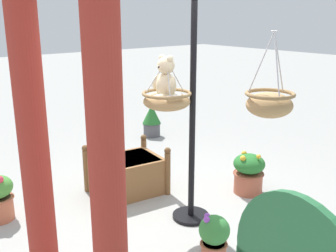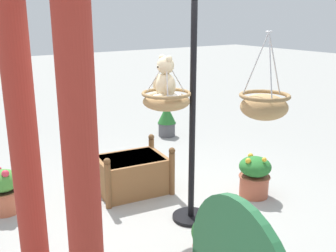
{
  "view_description": "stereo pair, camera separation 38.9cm",
  "coord_description": "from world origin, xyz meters",
  "px_view_note": "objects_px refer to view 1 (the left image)",
  "views": [
    {
      "loc": [
        -3.34,
        2.74,
        2.37
      ],
      "look_at": [
        -0.02,
        0.03,
        1.15
      ],
      "focal_mm": 42.38,
      "sensor_mm": 36.0,
      "label": 1
    },
    {
      "loc": [
        -3.58,
        2.43,
        2.37
      ],
      "look_at": [
        -0.02,
        0.03,
        1.15
      ],
      "focal_mm": 42.38,
      "sensor_mm": 36.0,
      "label": 2
    }
  ],
  "objects_px": {
    "teddy_bear": "(165,81)",
    "greenhouse_pillar_left": "(33,135)",
    "hanging_basket_with_teddy": "(167,100)",
    "wooden_planter_box": "(127,174)",
    "greenhouse_pillar_right": "(108,182)",
    "potted_plant_bushy_green": "(152,120)",
    "hanging_basket_left_high": "(269,103)",
    "display_pole_central": "(192,151)",
    "potted_plant_flowering_red": "(249,173)",
    "potted_plant_small_succulent": "(214,236)"
  },
  "relations": [
    {
      "from": "hanging_basket_left_high",
      "to": "wooden_planter_box",
      "type": "relative_size",
      "value": 0.74
    },
    {
      "from": "hanging_basket_left_high",
      "to": "potted_plant_bushy_green",
      "type": "relative_size",
      "value": 1.22
    },
    {
      "from": "display_pole_central",
      "to": "greenhouse_pillar_left",
      "type": "height_order",
      "value": "greenhouse_pillar_left"
    },
    {
      "from": "display_pole_central",
      "to": "greenhouse_pillar_right",
      "type": "height_order",
      "value": "greenhouse_pillar_right"
    },
    {
      "from": "greenhouse_pillar_left",
      "to": "potted_plant_flowering_red",
      "type": "relative_size",
      "value": 5.07
    },
    {
      "from": "display_pole_central",
      "to": "wooden_planter_box",
      "type": "distance_m",
      "value": 1.23
    },
    {
      "from": "hanging_basket_left_high",
      "to": "greenhouse_pillar_left",
      "type": "xyz_separation_m",
      "value": [
        0.8,
        1.94,
        -0.12
      ]
    },
    {
      "from": "greenhouse_pillar_right",
      "to": "potted_plant_bushy_green",
      "type": "distance_m",
      "value": 5.33
    },
    {
      "from": "potted_plant_flowering_red",
      "to": "potted_plant_small_succulent",
      "type": "distance_m",
      "value": 1.64
    },
    {
      "from": "hanging_basket_with_teddy",
      "to": "greenhouse_pillar_right",
      "type": "distance_m",
      "value": 1.94
    },
    {
      "from": "greenhouse_pillar_right",
      "to": "potted_plant_bushy_green",
      "type": "bearing_deg",
      "value": -39.96
    },
    {
      "from": "teddy_bear",
      "to": "hanging_basket_left_high",
      "type": "bearing_deg",
      "value": -163.13
    },
    {
      "from": "hanging_basket_left_high",
      "to": "potted_plant_flowering_red",
      "type": "relative_size",
      "value": 1.34
    },
    {
      "from": "hanging_basket_left_high",
      "to": "potted_plant_bushy_green",
      "type": "bearing_deg",
      "value": -21.74
    },
    {
      "from": "teddy_bear",
      "to": "greenhouse_pillar_right",
      "type": "height_order",
      "value": "greenhouse_pillar_right"
    },
    {
      "from": "display_pole_central",
      "to": "hanging_basket_left_high",
      "type": "height_order",
      "value": "display_pole_central"
    },
    {
      "from": "greenhouse_pillar_right",
      "to": "hanging_basket_with_teddy",
      "type": "bearing_deg",
      "value": -50.44
    },
    {
      "from": "teddy_bear",
      "to": "potted_plant_small_succulent",
      "type": "xyz_separation_m",
      "value": [
        -0.9,
        0.1,
        -1.43
      ]
    },
    {
      "from": "teddy_bear",
      "to": "greenhouse_pillar_left",
      "type": "bearing_deg",
      "value": 101.25
    },
    {
      "from": "hanging_basket_with_teddy",
      "to": "potted_plant_bushy_green",
      "type": "relative_size",
      "value": 0.85
    },
    {
      "from": "hanging_basket_with_teddy",
      "to": "greenhouse_pillar_left",
      "type": "bearing_deg",
      "value": 101.09
    },
    {
      "from": "potted_plant_flowering_red",
      "to": "greenhouse_pillar_right",
      "type": "bearing_deg",
      "value": 111.38
    },
    {
      "from": "display_pole_central",
      "to": "hanging_basket_with_teddy",
      "type": "bearing_deg",
      "value": 59.04
    },
    {
      "from": "hanging_basket_with_teddy",
      "to": "teddy_bear",
      "type": "bearing_deg",
      "value": 90.0
    },
    {
      "from": "potted_plant_flowering_red",
      "to": "potted_plant_bushy_green",
      "type": "height_order",
      "value": "potted_plant_bushy_green"
    },
    {
      "from": "display_pole_central",
      "to": "hanging_basket_left_high",
      "type": "relative_size",
      "value": 3.35
    },
    {
      "from": "potted_plant_flowering_red",
      "to": "potted_plant_bushy_green",
      "type": "xyz_separation_m",
      "value": [
        2.91,
        -0.55,
        0.04
      ]
    },
    {
      "from": "potted_plant_small_succulent",
      "to": "hanging_basket_left_high",
      "type": "bearing_deg",
      "value": -116.95
    },
    {
      "from": "wooden_planter_box",
      "to": "teddy_bear",
      "type": "bearing_deg",
      "value": 175.95
    },
    {
      "from": "hanging_basket_with_teddy",
      "to": "greenhouse_pillar_right",
      "type": "bearing_deg",
      "value": 129.56
    },
    {
      "from": "hanging_basket_left_high",
      "to": "greenhouse_pillar_left",
      "type": "bearing_deg",
      "value": 67.47
    },
    {
      "from": "greenhouse_pillar_left",
      "to": "potted_plant_small_succulent",
      "type": "bearing_deg",
      "value": -111.17
    },
    {
      "from": "teddy_bear",
      "to": "greenhouse_pillar_left",
      "type": "distance_m",
      "value": 1.64
    },
    {
      "from": "greenhouse_pillar_right",
      "to": "potted_plant_small_succulent",
      "type": "xyz_separation_m",
      "value": [
        0.34,
        -1.37,
        -1.08
      ]
    },
    {
      "from": "greenhouse_pillar_right",
      "to": "potted_plant_flowering_red",
      "type": "bearing_deg",
      "value": -68.62
    },
    {
      "from": "greenhouse_pillar_left",
      "to": "greenhouse_pillar_right",
      "type": "relative_size",
      "value": 1.09
    },
    {
      "from": "teddy_bear",
      "to": "potted_plant_bushy_green",
      "type": "xyz_separation_m",
      "value": [
        2.78,
        -1.9,
        -1.34
      ]
    },
    {
      "from": "potted_plant_flowering_red",
      "to": "greenhouse_pillar_left",
      "type": "bearing_deg",
      "value": 93.67
    },
    {
      "from": "display_pole_central",
      "to": "hanging_basket_left_high",
      "type": "xyz_separation_m",
      "value": [
        -0.97,
        -0.07,
        0.72
      ]
    },
    {
      "from": "display_pole_central",
      "to": "potted_plant_flowering_red",
      "type": "height_order",
      "value": "display_pole_central"
    },
    {
      "from": "teddy_bear",
      "to": "greenhouse_pillar_left",
      "type": "height_order",
      "value": "greenhouse_pillar_left"
    },
    {
      "from": "hanging_basket_with_teddy",
      "to": "greenhouse_pillar_left",
      "type": "relative_size",
      "value": 0.18
    },
    {
      "from": "hanging_basket_with_teddy",
      "to": "potted_plant_small_succulent",
      "type": "xyz_separation_m",
      "value": [
        -0.9,
        0.12,
        -1.21
      ]
    },
    {
      "from": "hanging_basket_with_teddy",
      "to": "teddy_bear",
      "type": "distance_m",
      "value": 0.21
    },
    {
      "from": "potted_plant_bushy_green",
      "to": "potted_plant_flowering_red",
      "type": "bearing_deg",
      "value": 169.37
    },
    {
      "from": "teddy_bear",
      "to": "wooden_planter_box",
      "type": "distance_m",
      "value": 1.67
    },
    {
      "from": "wooden_planter_box",
      "to": "greenhouse_pillar_left",
      "type": "bearing_deg",
      "value": 126.6
    },
    {
      "from": "hanging_basket_left_high",
      "to": "potted_plant_bushy_green",
      "type": "height_order",
      "value": "hanging_basket_left_high"
    },
    {
      "from": "greenhouse_pillar_left",
      "to": "potted_plant_small_succulent",
      "type": "height_order",
      "value": "greenhouse_pillar_left"
    },
    {
      "from": "teddy_bear",
      "to": "greenhouse_pillar_right",
      "type": "distance_m",
      "value": 1.95
    }
  ]
}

